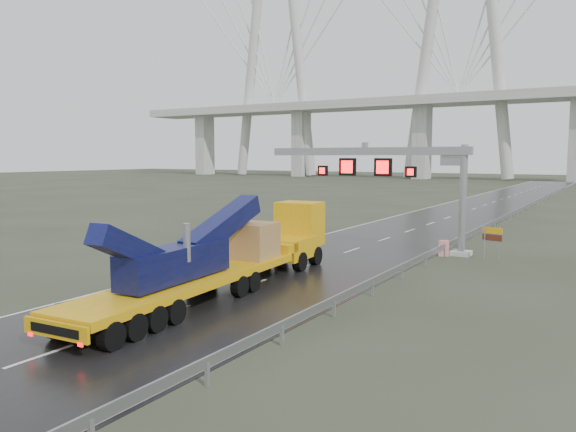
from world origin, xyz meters
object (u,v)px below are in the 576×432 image
Objects in this scene: exit_sign_pair at (492,237)px; sign_gantry at (393,169)px; striped_barrier at (444,248)px; heavy_haul_truck at (239,251)px.

sign_gantry is at bearing -175.87° from exit_sign_pair.
sign_gantry is 14.32× the size of striped_barrier.
heavy_haul_truck is at bearing -139.59° from striped_barrier.
sign_gantry is 0.77× the size of heavy_haul_truck.
striped_barrier is at bearing -12.90° from sign_gantry.
heavy_haul_truck is 9.08× the size of exit_sign_pair.
sign_gantry is at bearing 76.11° from heavy_haul_truck.
exit_sign_pair is 2.04× the size of striped_barrier.
sign_gantry is 8.10m from exit_sign_pair.
striped_barrier is at bearing 60.71° from heavy_haul_truck.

